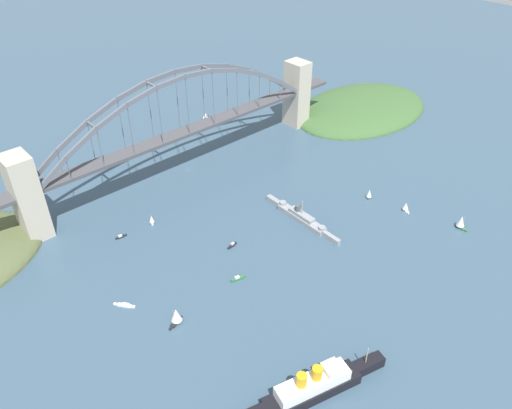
{
  "coord_description": "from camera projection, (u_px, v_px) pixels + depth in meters",
  "views": [
    {
      "loc": [
        185.73,
        285.07,
        205.37
      ],
      "look_at": [
        0.0,
        79.99,
        8.0
      ],
      "focal_mm": 34.66,
      "sensor_mm": 36.0,
      "label": 1
    }
  ],
  "objects": [
    {
      "name": "small_boat_8",
      "position": [
        369.0,
        194.0,
        358.38
      ],
      "size": [
        6.61,
        5.39,
        7.91
      ],
      "color": "#2D6B3D",
      "rests_on": "ground"
    },
    {
      "name": "small_boat_4",
      "position": [
        121.0,
        237.0,
        322.97
      ],
      "size": [
        7.91,
        2.46,
        1.97
      ],
      "color": "black",
      "rests_on": "ground"
    },
    {
      "name": "small_boat_7",
      "position": [
        125.0,
        305.0,
        274.09
      ],
      "size": [
        8.6,
        10.97,
        1.89
      ],
      "color": "silver",
      "rests_on": "ground"
    },
    {
      "name": "small_boat_6",
      "position": [
        176.0,
        315.0,
        262.15
      ],
      "size": [
        10.58,
        7.53,
        11.11
      ],
      "color": "black",
      "rests_on": "ground"
    },
    {
      "name": "small_boat_2",
      "position": [
        461.0,
        222.0,
        329.21
      ],
      "size": [
        6.3,
        9.89,
        10.51
      ],
      "color": "#2D6B3D",
      "rests_on": "ground"
    },
    {
      "name": "seaplane_taxiing_near_bridge",
      "position": [
        205.0,
        118.0,
        465.02
      ],
      "size": [
        9.85,
        9.17,
        4.65
      ],
      "color": "#B7B7B2",
      "rests_on": "ground"
    },
    {
      "name": "ground_plane",
      "position": [
        189.0,
        169.0,
        392.78
      ],
      "size": [
        1400.0,
        1400.0,
        0.0
      ],
      "primitive_type": "plane",
      "color": "#385166"
    },
    {
      "name": "small_boat_3",
      "position": [
        152.0,
        219.0,
        333.44
      ],
      "size": [
        4.49,
        5.95,
        7.57
      ],
      "color": "silver",
      "rests_on": "ground"
    },
    {
      "name": "headland_west_shore",
      "position": [
        361.0,
        109.0,
        484.92
      ],
      "size": [
        149.82,
        102.31,
        24.97
      ],
      "color": "#3D6033",
      "rests_on": "ground"
    },
    {
      "name": "small_boat_1",
      "position": [
        406.0,
        206.0,
        345.81
      ],
      "size": [
        5.59,
        7.51,
        7.37
      ],
      "color": "silver",
      "rests_on": "ground"
    },
    {
      "name": "small_boat_0",
      "position": [
        238.0,
        278.0,
        291.0
      ],
      "size": [
        9.42,
        3.52,
        2.47
      ],
      "color": "#2D6B3D",
      "rests_on": "ground"
    },
    {
      "name": "ocean_liner",
      "position": [
        312.0,
        388.0,
        226.16
      ],
      "size": [
        79.15,
        27.64,
        18.54
      ],
      "color": "black",
      "rests_on": "ground"
    },
    {
      "name": "small_boat_5",
      "position": [
        232.0,
        245.0,
        315.64
      ],
      "size": [
        7.8,
        2.31,
        2.46
      ],
      "color": "black",
      "rests_on": "ground"
    },
    {
      "name": "harbor_arch_bridge",
      "position": [
        185.0,
        133.0,
        374.0
      ],
      "size": [
        306.79,
        19.49,
        80.29
      ],
      "color": "#BCB29E",
      "rests_on": "ground"
    },
    {
      "name": "naval_cruiser",
      "position": [
        301.0,
        217.0,
        336.57
      ],
      "size": [
        7.81,
        68.34,
        16.54
      ],
      "color": "gray",
      "rests_on": "ground"
    }
  ]
}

